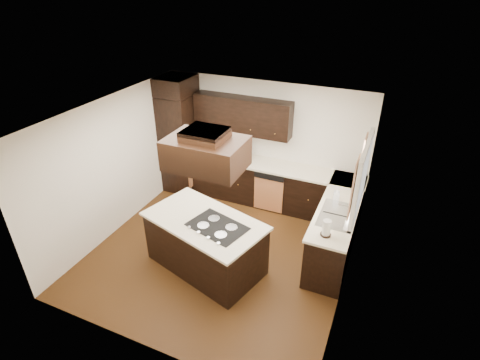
% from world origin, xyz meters
% --- Properties ---
extents(floor, '(4.20, 4.20, 0.02)m').
position_xyz_m(floor, '(0.00, 0.00, -0.01)').
color(floor, brown).
rests_on(floor, ground).
extents(ceiling, '(4.20, 4.20, 0.02)m').
position_xyz_m(ceiling, '(0.00, 0.00, 2.51)').
color(ceiling, white).
rests_on(ceiling, ground).
extents(wall_back, '(4.20, 0.02, 2.50)m').
position_xyz_m(wall_back, '(0.00, 2.11, 1.25)').
color(wall_back, white).
rests_on(wall_back, ground).
extents(wall_front, '(4.20, 0.02, 2.50)m').
position_xyz_m(wall_front, '(0.00, -2.11, 1.25)').
color(wall_front, white).
rests_on(wall_front, ground).
extents(wall_left, '(0.02, 4.20, 2.50)m').
position_xyz_m(wall_left, '(-2.11, 0.00, 1.25)').
color(wall_left, white).
rests_on(wall_left, ground).
extents(wall_right, '(0.02, 4.20, 2.50)m').
position_xyz_m(wall_right, '(2.11, 0.00, 1.25)').
color(wall_right, white).
rests_on(wall_right, ground).
extents(oven_column, '(0.65, 0.75, 2.12)m').
position_xyz_m(oven_column, '(-1.78, 1.71, 1.06)').
color(oven_column, black).
rests_on(oven_column, floor).
extents(wall_oven_face, '(0.05, 0.62, 0.78)m').
position_xyz_m(wall_oven_face, '(-1.43, 1.71, 1.12)').
color(wall_oven_face, '#D7844F').
rests_on(wall_oven_face, oven_column).
extents(base_cabinets_back, '(2.93, 0.60, 0.88)m').
position_xyz_m(base_cabinets_back, '(0.03, 1.80, 0.44)').
color(base_cabinets_back, black).
rests_on(base_cabinets_back, floor).
extents(base_cabinets_right, '(0.60, 2.40, 0.88)m').
position_xyz_m(base_cabinets_right, '(1.80, 0.90, 0.44)').
color(base_cabinets_right, black).
rests_on(base_cabinets_right, floor).
extents(countertop_back, '(2.93, 0.63, 0.04)m').
position_xyz_m(countertop_back, '(0.03, 1.79, 0.90)').
color(countertop_back, white).
rests_on(countertop_back, base_cabinets_back).
extents(countertop_right, '(0.63, 2.40, 0.04)m').
position_xyz_m(countertop_right, '(1.79, 0.90, 0.90)').
color(countertop_right, white).
rests_on(countertop_right, base_cabinets_right).
extents(upper_cabinets, '(2.00, 0.34, 0.72)m').
position_xyz_m(upper_cabinets, '(-0.43, 1.93, 1.81)').
color(upper_cabinets, black).
rests_on(upper_cabinets, wall_back).
extents(dishwasher_front, '(0.60, 0.05, 0.72)m').
position_xyz_m(dishwasher_front, '(0.33, 1.50, 0.40)').
color(dishwasher_front, '#D7844F').
rests_on(dishwasher_front, floor).
extents(window_frame, '(0.06, 1.32, 1.12)m').
position_xyz_m(window_frame, '(2.07, 0.55, 1.65)').
color(window_frame, silver).
rests_on(window_frame, wall_right).
extents(window_pane, '(0.00, 1.20, 1.00)m').
position_xyz_m(window_pane, '(2.10, 0.55, 1.65)').
color(window_pane, white).
rests_on(window_pane, wall_right).
extents(curtain_left, '(0.02, 0.34, 0.90)m').
position_xyz_m(curtain_left, '(2.01, 0.13, 1.70)').
color(curtain_left, beige).
rests_on(curtain_left, wall_right).
extents(curtain_right, '(0.02, 0.34, 0.90)m').
position_xyz_m(curtain_right, '(2.01, 0.97, 1.70)').
color(curtain_right, beige).
rests_on(curtain_right, wall_right).
extents(sink_rim, '(0.52, 0.84, 0.01)m').
position_xyz_m(sink_rim, '(1.80, 0.55, 0.92)').
color(sink_rim, silver).
rests_on(sink_rim, countertop_right).
extents(island, '(2.02, 1.46, 0.88)m').
position_xyz_m(island, '(-0.07, -0.41, 0.44)').
color(island, black).
rests_on(island, floor).
extents(island_top, '(2.11, 1.54, 0.04)m').
position_xyz_m(island_top, '(-0.07, -0.41, 0.90)').
color(island_top, white).
rests_on(island_top, island).
extents(cooktop, '(0.99, 0.79, 0.01)m').
position_xyz_m(cooktop, '(0.20, -0.49, 0.93)').
color(cooktop, black).
rests_on(cooktop, island_top).
extents(range_hood, '(1.05, 0.72, 0.42)m').
position_xyz_m(range_hood, '(0.10, -0.55, 2.16)').
color(range_hood, black).
rests_on(range_hood, ceiling).
extents(hood_duct, '(0.55, 0.50, 0.13)m').
position_xyz_m(hood_duct, '(0.10, -0.55, 2.44)').
color(hood_duct, black).
rests_on(hood_duct, ceiling).
extents(blender_base, '(0.15, 0.15, 0.10)m').
position_xyz_m(blender_base, '(-0.85, 1.79, 0.97)').
color(blender_base, silver).
rests_on(blender_base, countertop_back).
extents(blender_pitcher, '(0.13, 0.13, 0.26)m').
position_xyz_m(blender_pitcher, '(-0.85, 1.79, 1.15)').
color(blender_pitcher, silver).
rests_on(blender_pitcher, blender_base).
extents(spice_rack, '(0.38, 0.11, 0.32)m').
position_xyz_m(spice_rack, '(-0.41, 1.80, 1.08)').
color(spice_rack, black).
rests_on(spice_rack, countertop_back).
extents(mixing_bowl, '(0.30, 0.30, 0.06)m').
position_xyz_m(mixing_bowl, '(-1.00, 1.75, 0.95)').
color(mixing_bowl, silver).
rests_on(mixing_bowl, countertop_back).
extents(soap_bottle, '(0.11, 0.12, 0.22)m').
position_xyz_m(soap_bottle, '(1.70, 1.02, 1.03)').
color(soap_bottle, silver).
rests_on(soap_bottle, countertop_right).
extents(paper_towel, '(0.15, 0.15, 0.26)m').
position_xyz_m(paper_towel, '(1.75, -0.04, 1.05)').
color(paper_towel, silver).
rests_on(paper_towel, countertop_right).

